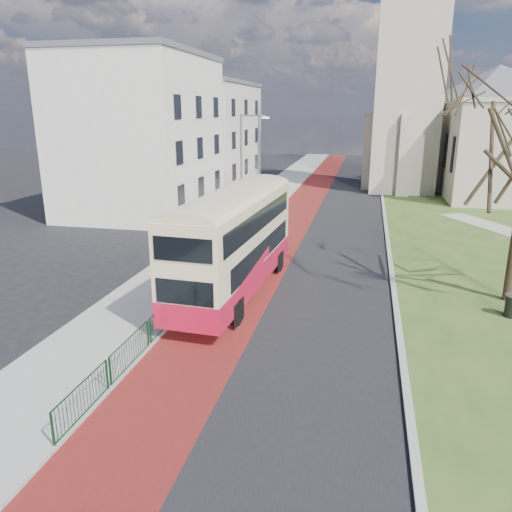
# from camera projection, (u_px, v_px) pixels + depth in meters

# --- Properties ---
(ground) EXTENTS (160.00, 160.00, 0.00)m
(ground) POSITION_uv_depth(u_px,v_px,m) (241.00, 331.00, 19.76)
(ground) COLOR black
(ground) RESTS_ON ground
(road_carriageway) EXTENTS (9.00, 120.00, 0.01)m
(road_carriageway) POSITION_uv_depth(u_px,v_px,m) (324.00, 224.00, 38.17)
(road_carriageway) COLOR black
(road_carriageway) RESTS_ON ground
(bus_lane) EXTENTS (3.40, 120.00, 0.01)m
(bus_lane) POSITION_uv_depth(u_px,v_px,m) (289.00, 222.00, 38.73)
(bus_lane) COLOR #591414
(bus_lane) RESTS_ON ground
(pavement_west) EXTENTS (4.00, 120.00, 0.12)m
(pavement_west) POSITION_uv_depth(u_px,v_px,m) (242.00, 219.00, 39.50)
(pavement_west) COLOR gray
(pavement_west) RESTS_ON ground
(kerb_west) EXTENTS (0.25, 120.00, 0.13)m
(kerb_west) POSITION_uv_depth(u_px,v_px,m) (266.00, 220.00, 39.09)
(kerb_west) COLOR #999993
(kerb_west) RESTS_ON ground
(kerb_east) EXTENTS (0.25, 80.00, 0.13)m
(kerb_east) POSITION_uv_depth(u_px,v_px,m) (385.00, 220.00, 39.07)
(kerb_east) COLOR #999993
(kerb_east) RESTS_ON ground
(pedestrian_railing) EXTENTS (0.07, 24.00, 1.12)m
(pedestrian_railing) POSITION_uv_depth(u_px,v_px,m) (202.00, 280.00, 23.96)
(pedestrian_railing) COLOR #0C3619
(pedestrian_railing) RESTS_ON ground
(gothic_church) EXTENTS (16.38, 18.00, 40.00)m
(gothic_church) POSITION_uv_depth(u_px,v_px,m) (458.00, 59.00, 49.01)
(gothic_church) COLOR #A19783
(gothic_church) RESTS_ON ground
(street_block_near) EXTENTS (10.30, 14.30, 13.00)m
(street_block_near) POSITION_uv_depth(u_px,v_px,m) (142.00, 133.00, 41.42)
(street_block_near) COLOR silver
(street_block_near) RESTS_ON ground
(street_block_far) EXTENTS (10.30, 16.30, 11.50)m
(street_block_far) POSITION_uv_depth(u_px,v_px,m) (203.00, 134.00, 56.61)
(street_block_far) COLOR beige
(street_block_far) RESTS_ON ground
(streetlamp) EXTENTS (2.13, 0.18, 8.00)m
(streetlamp) POSITION_uv_depth(u_px,v_px,m) (243.00, 164.00, 36.21)
(streetlamp) COLOR gray
(streetlamp) RESTS_ON pavement_west
(bus) EXTENTS (3.34, 11.56, 4.78)m
(bus) POSITION_uv_depth(u_px,v_px,m) (234.00, 238.00, 23.05)
(bus) COLOR #B0102C
(bus) RESTS_ON ground
(litter_bin) EXTENTS (0.70, 0.70, 1.00)m
(litter_bin) POSITION_uv_depth(u_px,v_px,m) (512.00, 306.00, 20.89)
(litter_bin) COLOR black
(litter_bin) RESTS_ON grass_green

